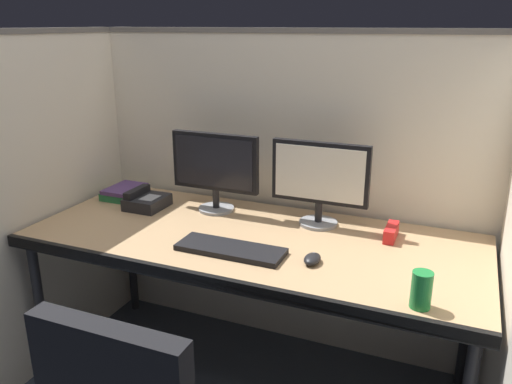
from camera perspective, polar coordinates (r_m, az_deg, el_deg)
cubicle_partition_rear at (r=2.54m, az=3.44°, el=-0.21°), size 2.21×0.06×1.57m
cubicle_partition_left at (r=2.61m, az=-21.97°, el=-1.03°), size 0.06×1.41×1.57m
desk at (r=2.18m, az=-0.64°, el=-6.22°), size 1.90×0.80×0.74m
monitor_left at (r=2.40m, az=-4.59°, el=2.82°), size 0.43×0.17×0.37m
monitor_right at (r=2.23m, az=7.12°, el=1.55°), size 0.43×0.17×0.37m
keyboard_main at (r=2.02m, az=-2.84°, el=-6.38°), size 0.43×0.15×0.02m
computer_mouse at (r=1.94m, az=6.29°, el=-7.41°), size 0.06×0.10×0.04m
red_stapler at (r=2.20m, az=14.81°, el=-4.35°), size 0.04×0.15×0.06m
soda_can at (r=1.71m, az=17.93°, el=-10.33°), size 0.07×0.07×0.12m
desk_phone at (r=2.54m, az=-12.14°, el=-0.98°), size 0.17×0.19×0.09m
book_stack at (r=2.72m, az=-14.47°, el=0.02°), size 0.16×0.21×0.06m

